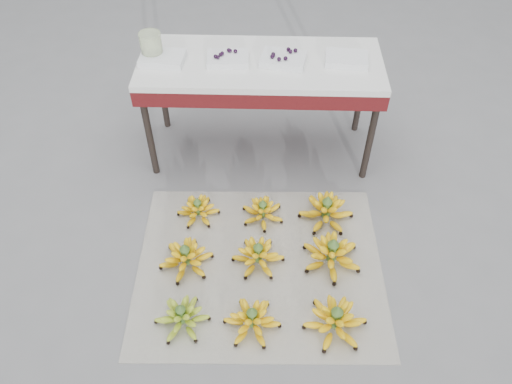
{
  "coord_description": "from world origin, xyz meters",
  "views": [
    {
      "loc": [
        0.07,
        -1.47,
        2.13
      ],
      "look_at": [
        0.02,
        0.27,
        0.29
      ],
      "focal_mm": 35.0,
      "sensor_mm": 36.0,
      "label": 1
    }
  ],
  "objects_px": {
    "bunch_front_center": "(252,320)",
    "bunch_mid_right": "(332,254)",
    "bunch_back_right": "(326,211)",
    "bunch_mid_center": "(258,255)",
    "tray_right": "(283,59)",
    "glass_jar": "(151,46)",
    "vendor_table": "(260,72)",
    "newspaper_mat": "(260,266)",
    "bunch_back_center": "(263,211)",
    "bunch_front_left": "(182,317)",
    "tray_left": "(228,58)",
    "bunch_back_left": "(198,209)",
    "tray_far_right": "(347,59)",
    "tray_far_left": "(163,58)",
    "bunch_front_right": "(335,320)",
    "bunch_mid_left": "(186,258)"
  },
  "relations": [
    {
      "from": "bunch_back_center",
      "to": "tray_far_right",
      "type": "height_order",
      "value": "tray_far_right"
    },
    {
      "from": "bunch_mid_center",
      "to": "tray_far_left",
      "type": "distance_m",
      "value": 1.18
    },
    {
      "from": "newspaper_mat",
      "to": "glass_jar",
      "type": "height_order",
      "value": "glass_jar"
    },
    {
      "from": "bunch_front_left",
      "to": "bunch_back_left",
      "type": "distance_m",
      "value": 0.67
    },
    {
      "from": "bunch_front_right",
      "to": "bunch_back_center",
      "type": "bearing_deg",
      "value": 139.17
    },
    {
      "from": "bunch_back_center",
      "to": "bunch_back_right",
      "type": "height_order",
      "value": "bunch_back_right"
    },
    {
      "from": "newspaper_mat",
      "to": "tray_right",
      "type": "height_order",
      "value": "tray_right"
    },
    {
      "from": "tray_far_right",
      "to": "bunch_back_left",
      "type": "bearing_deg",
      "value": -144.04
    },
    {
      "from": "bunch_front_center",
      "to": "bunch_mid_center",
      "type": "relative_size",
      "value": 1.15
    },
    {
      "from": "tray_left",
      "to": "tray_right",
      "type": "height_order",
      "value": "tray_right"
    },
    {
      "from": "bunch_front_left",
      "to": "tray_left",
      "type": "bearing_deg",
      "value": 92.64
    },
    {
      "from": "tray_right",
      "to": "glass_jar",
      "type": "xyz_separation_m",
      "value": [
        -0.71,
        0.02,
        0.05
      ]
    },
    {
      "from": "bunch_mid_left",
      "to": "bunch_back_left",
      "type": "height_order",
      "value": "bunch_mid_left"
    },
    {
      "from": "bunch_mid_center",
      "to": "bunch_mid_right",
      "type": "height_order",
      "value": "bunch_mid_right"
    },
    {
      "from": "bunch_mid_right",
      "to": "tray_left",
      "type": "height_order",
      "value": "tray_left"
    },
    {
      "from": "bunch_front_left",
      "to": "bunch_back_left",
      "type": "xyz_separation_m",
      "value": [
        0.0,
        0.67,
        -0.0
      ]
    },
    {
      "from": "bunch_mid_left",
      "to": "tray_left",
      "type": "distance_m",
      "value": 1.09
    },
    {
      "from": "glass_jar",
      "to": "tray_left",
      "type": "bearing_deg",
      "value": -3.55
    },
    {
      "from": "tray_left",
      "to": "glass_jar",
      "type": "relative_size",
      "value": 1.56
    },
    {
      "from": "newspaper_mat",
      "to": "bunch_front_left",
      "type": "relative_size",
      "value": 4.29
    },
    {
      "from": "bunch_back_center",
      "to": "vendor_table",
      "type": "relative_size",
      "value": 0.2
    },
    {
      "from": "bunch_back_left",
      "to": "tray_far_right",
      "type": "xyz_separation_m",
      "value": [
        0.8,
        0.58,
        0.61
      ]
    },
    {
      "from": "bunch_mid_center",
      "to": "tray_right",
      "type": "relative_size",
      "value": 1.12
    },
    {
      "from": "bunch_front_center",
      "to": "tray_far_right",
      "type": "xyz_separation_m",
      "value": [
        0.47,
        1.25,
        0.6
      ]
    },
    {
      "from": "vendor_table",
      "to": "bunch_mid_right",
      "type": "bearing_deg",
      "value": -65.94
    },
    {
      "from": "bunch_front_right",
      "to": "tray_right",
      "type": "bearing_deg",
      "value": 123.15
    },
    {
      "from": "bunch_front_left",
      "to": "tray_left",
      "type": "relative_size",
      "value": 1.26
    },
    {
      "from": "bunch_mid_right",
      "to": "bunch_mid_left",
      "type": "bearing_deg",
      "value": 179.96
    },
    {
      "from": "bunch_front_left",
      "to": "tray_far_right",
      "type": "xyz_separation_m",
      "value": [
        0.8,
        1.24,
        0.6
      ]
    },
    {
      "from": "bunch_mid_center",
      "to": "tray_far_right",
      "type": "bearing_deg",
      "value": 70.66
    },
    {
      "from": "vendor_table",
      "to": "tray_right",
      "type": "bearing_deg",
      "value": -5.19
    },
    {
      "from": "tray_far_left",
      "to": "tray_left",
      "type": "bearing_deg",
      "value": 1.24
    },
    {
      "from": "tray_right",
      "to": "bunch_front_center",
      "type": "bearing_deg",
      "value": -95.92
    },
    {
      "from": "newspaper_mat",
      "to": "bunch_back_left",
      "type": "relative_size",
      "value": 4.62
    },
    {
      "from": "newspaper_mat",
      "to": "vendor_table",
      "type": "height_order",
      "value": "vendor_table"
    },
    {
      "from": "bunch_front_center",
      "to": "bunch_back_right",
      "type": "xyz_separation_m",
      "value": [
        0.38,
        0.67,
        0.01
      ]
    },
    {
      "from": "tray_far_right",
      "to": "bunch_front_left",
      "type": "bearing_deg",
      "value": -122.68
    },
    {
      "from": "bunch_front_center",
      "to": "bunch_mid_right",
      "type": "bearing_deg",
      "value": 66.14
    },
    {
      "from": "bunch_back_center",
      "to": "newspaper_mat",
      "type": "bearing_deg",
      "value": -98.49
    },
    {
      "from": "bunch_back_right",
      "to": "bunch_mid_right",
      "type": "bearing_deg",
      "value": -84.4
    },
    {
      "from": "bunch_back_right",
      "to": "bunch_mid_center",
      "type": "bearing_deg",
      "value": -136.14
    },
    {
      "from": "bunch_mid_center",
      "to": "bunch_mid_right",
      "type": "distance_m",
      "value": 0.38
    },
    {
      "from": "newspaper_mat",
      "to": "bunch_mid_right",
      "type": "bearing_deg",
      "value": 6.08
    },
    {
      "from": "newspaper_mat",
      "to": "bunch_back_center",
      "type": "bearing_deg",
      "value": 88.77
    },
    {
      "from": "newspaper_mat",
      "to": "tray_far_right",
      "type": "relative_size",
      "value": 5.17
    },
    {
      "from": "newspaper_mat",
      "to": "bunch_mid_right",
      "type": "xyz_separation_m",
      "value": [
        0.37,
        0.04,
        0.07
      ]
    },
    {
      "from": "bunch_mid_right",
      "to": "vendor_table",
      "type": "height_order",
      "value": "vendor_table"
    },
    {
      "from": "newspaper_mat",
      "to": "bunch_mid_left",
      "type": "xyz_separation_m",
      "value": [
        -0.38,
        -0.0,
        0.06
      ]
    },
    {
      "from": "tray_right",
      "to": "glass_jar",
      "type": "distance_m",
      "value": 0.72
    },
    {
      "from": "bunch_front_right",
      "to": "tray_right",
      "type": "distance_m",
      "value": 1.39
    }
  ]
}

